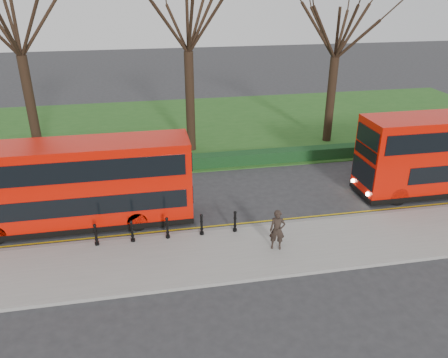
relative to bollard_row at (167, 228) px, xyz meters
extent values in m
plane|color=#28282B|center=(0.47, 1.35, -0.65)|extent=(120.00, 120.00, 0.00)
cube|color=gray|center=(0.47, -1.65, -0.57)|extent=(60.00, 4.00, 0.15)
cube|color=slate|center=(0.47, 0.35, -0.57)|extent=(60.00, 0.25, 0.16)
cube|color=#214E1A|center=(0.47, 16.35, -0.62)|extent=(60.00, 18.00, 0.06)
cube|color=black|center=(0.47, 8.15, -0.25)|extent=(60.00, 0.90, 0.80)
cube|color=yellow|center=(0.47, 0.65, -0.64)|extent=(60.00, 0.10, 0.01)
cube|color=yellow|center=(0.47, 0.85, -0.64)|extent=(60.00, 0.10, 0.01)
cylinder|color=black|center=(-7.53, 11.35, 2.72)|extent=(0.60, 0.60, 6.74)
cylinder|color=black|center=(2.47, 11.35, 2.70)|extent=(0.60, 0.60, 6.70)
cylinder|color=black|center=(12.47, 11.35, 2.37)|extent=(0.60, 0.60, 6.04)
cylinder|color=black|center=(-3.12, 0.00, 0.00)|extent=(0.15, 0.15, 1.00)
cylinder|color=black|center=(-1.56, 0.00, 0.00)|extent=(0.15, 0.15, 1.00)
cylinder|color=black|center=(0.00, 0.00, 0.00)|extent=(0.15, 0.15, 1.00)
cylinder|color=black|center=(1.56, 0.00, 0.00)|extent=(0.15, 0.15, 1.00)
cylinder|color=black|center=(3.12, 0.00, 0.00)|extent=(0.15, 0.15, 1.00)
cube|color=red|center=(-3.88, 2.23, 1.59)|extent=(10.39, 2.36, 3.83)
cube|color=black|center=(-3.88, 2.23, -0.37)|extent=(10.41, 2.38, 0.28)
cube|color=black|center=(-3.13, 1.04, 0.91)|extent=(8.31, 0.04, 0.90)
cube|color=black|center=(-3.88, 1.04, 2.61)|extent=(9.82, 0.04, 0.99)
cylinder|color=black|center=(-7.57, 3.27, -0.18)|extent=(0.94, 0.28, 0.94)
cylinder|color=black|center=(-1.33, 1.19, -0.18)|extent=(0.94, 0.28, 0.94)
cylinder|color=black|center=(-1.33, 3.27, -0.18)|extent=(0.94, 0.28, 0.94)
cube|color=black|center=(10.56, 2.33, 2.03)|extent=(0.06, 2.18, 0.55)
cylinder|color=black|center=(12.17, 1.24, -0.15)|extent=(0.99, 0.30, 0.99)
cylinder|color=black|center=(12.17, 3.42, -0.15)|extent=(0.99, 0.30, 0.99)
imported|color=black|center=(4.60, -1.74, 0.42)|extent=(0.76, 0.61, 1.84)
camera|label=1|loc=(-0.66, -17.12, 10.21)|focal=35.00mm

